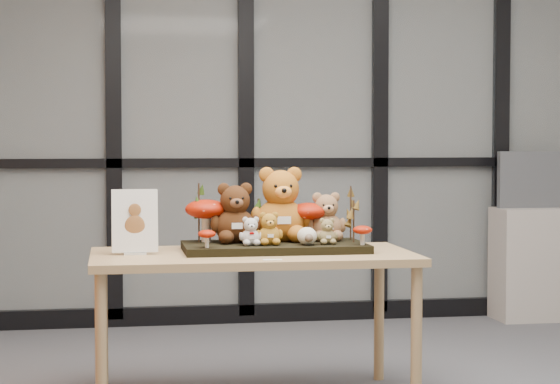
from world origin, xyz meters
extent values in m
plane|color=beige|center=(0.00, 2.50, 1.40)|extent=(5.00, 0.00, 5.00)
cube|color=#2D383F|center=(0.00, 2.47, 1.40)|extent=(4.90, 0.02, 2.70)
cube|color=black|center=(0.00, 2.47, 0.06)|extent=(4.90, 0.06, 0.12)
cube|color=black|center=(0.00, 2.47, 1.05)|extent=(4.90, 0.06, 0.06)
cube|color=black|center=(-1.30, 2.47, 1.40)|extent=(0.10, 0.06, 2.70)
cube|color=black|center=(-0.45, 2.47, 1.40)|extent=(0.10, 0.06, 2.70)
cube|color=black|center=(0.45, 2.47, 1.40)|extent=(0.10, 0.06, 2.70)
cube|color=black|center=(1.30, 2.47, 1.40)|extent=(0.10, 0.06, 2.70)
cube|color=tan|center=(-0.69, 0.48, 0.67)|extent=(1.47, 0.74, 0.04)
cylinder|color=tan|center=(-1.38, 0.17, 0.32)|extent=(0.05, 0.05, 0.65)
cylinder|color=tan|center=(-1.37, 0.80, 0.32)|extent=(0.05, 0.05, 0.65)
cylinder|color=tan|center=(-0.01, 0.16, 0.32)|extent=(0.05, 0.05, 0.65)
cylinder|color=tan|center=(-0.01, 0.79, 0.32)|extent=(0.05, 0.05, 0.65)
cube|color=black|center=(-0.58, 0.54, 0.70)|extent=(0.84, 0.43, 0.04)
cube|color=silver|center=(-1.22, 0.50, 0.69)|extent=(0.10, 0.06, 0.01)
cube|color=white|center=(-1.22, 0.50, 0.84)|extent=(0.21, 0.05, 0.28)
ellipsoid|color=brown|center=(-1.22, 0.50, 0.81)|extent=(0.09, 0.01, 0.10)
ellipsoid|color=brown|center=(-1.22, 0.50, 0.89)|extent=(0.06, 0.01, 0.06)
cube|color=white|center=(-0.65, 0.19, 0.69)|extent=(0.08, 0.03, 0.00)
cube|color=#ADA49B|center=(1.48, 2.27, 0.37)|extent=(0.56, 0.33, 0.75)
cube|color=#4F5257|center=(1.48, 2.29, 0.93)|extent=(0.53, 0.06, 0.38)
cube|color=black|center=(1.48, 2.26, 0.93)|extent=(0.47, 0.00, 0.31)
camera|label=1|loc=(-1.35, -4.07, 1.20)|focal=65.00mm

